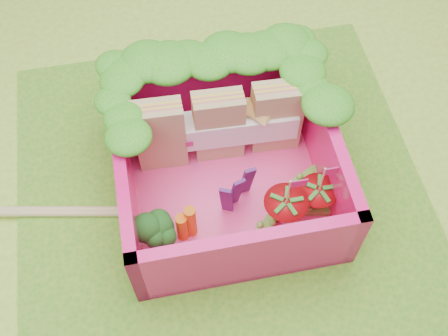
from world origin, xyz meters
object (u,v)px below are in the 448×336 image
object	(u,v)px
strawberry_left	(284,212)
chopsticks	(58,211)
strawberry_right	(317,199)
bento_box	(227,165)
sandwich_stack	(220,126)
broccoli	(157,226)

from	to	relation	value
strawberry_left	chopsticks	distance (m)	1.42
chopsticks	strawberry_right	bearing A→B (deg)	-10.91
strawberry_right	chopsticks	distance (m)	1.61
strawberry_left	strawberry_right	bearing A→B (deg)	14.31
bento_box	strawberry_left	world-z (taller)	strawberry_left
sandwich_stack	chopsticks	size ratio (longest dim) A/B	0.52
bento_box	strawberry_left	distance (m)	0.45
sandwich_stack	strawberry_left	size ratio (longest dim) A/B	2.09
bento_box	strawberry_right	world-z (taller)	bento_box
strawberry_right	chopsticks	bearing A→B (deg)	169.09
sandwich_stack	strawberry_right	distance (m)	0.75
sandwich_stack	strawberry_left	xyz separation A→B (m)	(0.28, -0.61, -0.13)
bento_box	sandwich_stack	distance (m)	0.27
strawberry_left	broccoli	bearing A→B (deg)	177.76
bento_box	strawberry_right	bearing A→B (deg)	-29.37
bento_box	strawberry_left	xyz separation A→B (m)	(0.28, -0.34, -0.09)
bento_box	sandwich_stack	size ratio (longest dim) A/B	1.23
broccoli	strawberry_left	distance (m)	0.76
bento_box	chopsticks	size ratio (longest dim) A/B	0.63
sandwich_stack	strawberry_right	world-z (taller)	sandwich_stack
sandwich_stack	broccoli	distance (m)	0.75
chopsticks	bento_box	bearing A→B (deg)	-1.21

